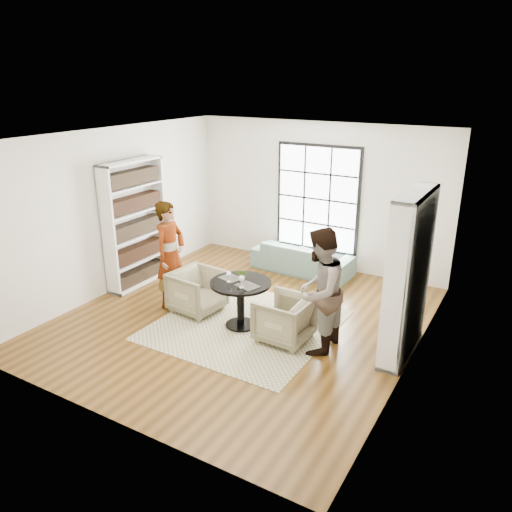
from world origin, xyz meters
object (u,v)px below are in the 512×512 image
Objects in this scene: sofa at (303,258)px; person_left at (170,255)px; flower_centerpiece at (242,275)px; armchair_left at (197,291)px; pedestal_table at (241,294)px; person_right at (319,291)px; wine_glass_left at (229,274)px; wine_glass_right at (242,279)px; armchair_right at (284,319)px.

sofa is 2.97m from person_left.
flower_centerpiece is at bearing -94.64° from person_left.
armchair_left is 0.43× the size of person_left.
pedestal_table reaches higher than armchair_left.
person_right is at bearing -1.85° from pedestal_table.
sofa is 2.70m from armchair_left.
wine_glass_right is at bearing -17.25° from wine_glass_left.
armchair_left is 1.75m from armchair_right.
pedestal_table reaches higher than sofa.
flower_centerpiece is at bearing 83.53° from pedestal_table.
wine_glass_right is (-0.67, -0.13, 0.57)m from armchair_right.
pedestal_table is 0.39m from wine_glass_left.
person_right reaches higher than person_left.
person_left is (-0.55, 0.00, 0.57)m from armchair_left.
wine_glass_right is (-1.22, -0.13, -0.02)m from person_right.
person_right is (0.55, 0.00, 0.58)m from armchair_right.
person_left is 2.85m from person_right.
person_left is (-1.48, 0.10, 0.37)m from pedestal_table.
armchair_left is at bearing 75.88° from sofa.
person_right is at bearing 121.66° from sofa.
person_left is 10.69× the size of wine_glass_left.
pedestal_table is 5.57× the size of wine_glass_left.
wine_glass_left is at bearing -100.65° from person_left.
armchair_left is 0.96m from wine_glass_left.
person_left reaches higher than flower_centerpiece.
sofa is at bearing -158.44° from armchair_right.
person_right is (2.29, -0.14, 0.57)m from armchair_left.
flower_centerpiece reaches higher than armchair_left.
person_right is 1.23m from wine_glass_right.
pedestal_table is 0.47× the size of sofa.
pedestal_table is at bearing 96.00° from sofa.
armchair_right is at bearing -88.84° from armchair_left.
armchair_right is 0.96m from flower_centerpiece.
pedestal_table is at bearing -96.47° from flower_centerpiece.
pedestal_table is 1.41m from person_right.
pedestal_table is 0.96m from armchair_left.
wine_glass_right and flower_centerpiece have the same top height.
wine_glass_left is 0.88× the size of wine_glass_right.
person_left reaches higher than wine_glass_left.
person_right reaches higher than sofa.
armchair_right is at bearing 2.48° from wine_glass_left.
wine_glass_right is at bearing 98.45° from sofa.
person_left is at bearing -91.64° from armchair_right.
armchair_right is at bearing -3.11° from pedestal_table.
wine_glass_right reaches higher than armchair_left.
armchair_left reaches higher than armchair_right.
armchair_left is 1.23m from wine_glass_right.
person_right is (1.36, -0.04, 0.37)m from pedestal_table.
armchair_right is (1.74, -0.14, -0.01)m from armchair_left.
armchair_left is 2.37m from person_right.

